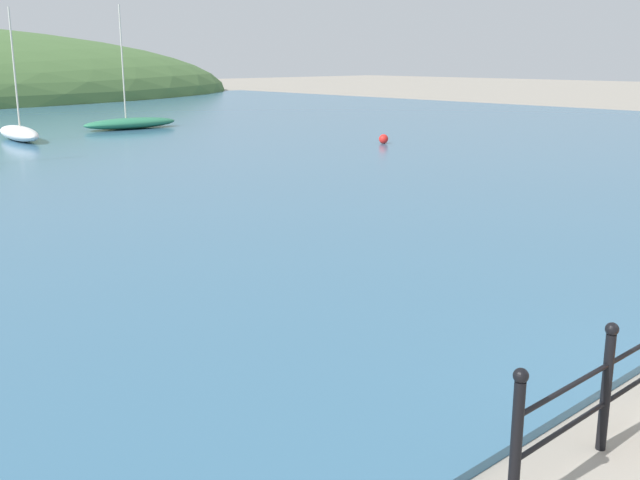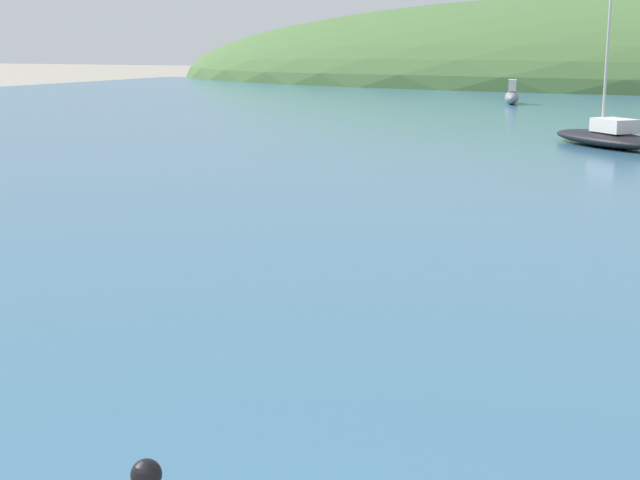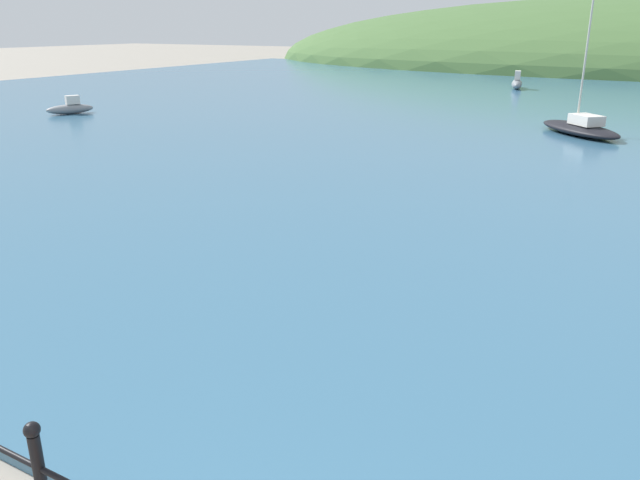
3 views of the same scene
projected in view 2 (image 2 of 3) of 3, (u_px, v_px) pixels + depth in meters
boat_nearest_quay at (607, 136)px, 23.40m from camera, size 3.74×3.75×4.71m
boat_white_sailboat at (512, 96)px, 40.04m from camera, size 1.12×2.52×1.09m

